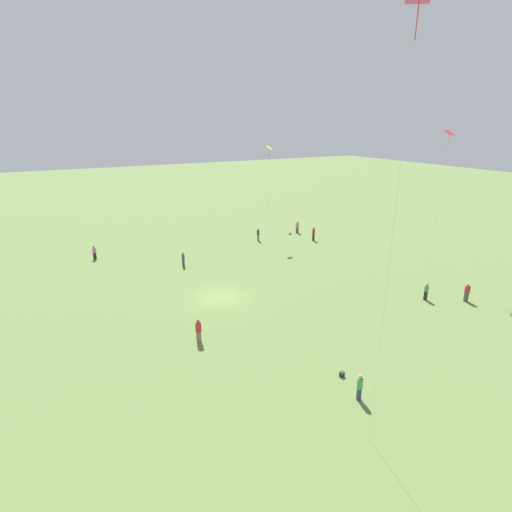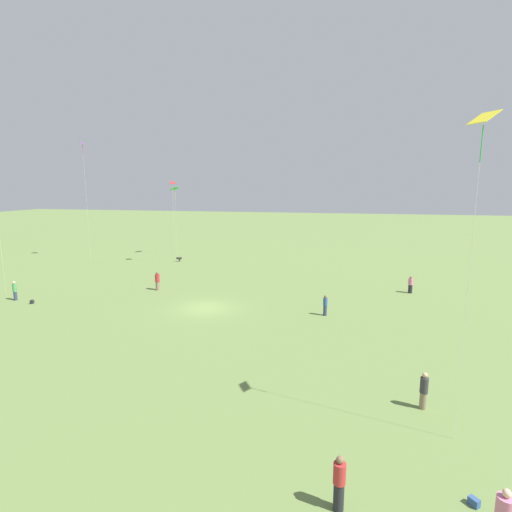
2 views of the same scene
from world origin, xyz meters
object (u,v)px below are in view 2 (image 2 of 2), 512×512
object	(u,v)px
picnic_bag_1	(32,302)
person_4	(424,391)
kite_0	(83,152)
kite_5	(175,190)
person_0	(157,281)
kite_1	(482,136)
person_1	(325,305)
person_3	(15,291)
kite_3	(173,187)
picnic_bag_0	(474,502)
dog_0	(179,258)
person_6	(410,285)
person_7	(339,483)

from	to	relation	value
picnic_bag_1	person_4	bearing A→B (deg)	-108.83
person_4	picnic_bag_1	world-z (taller)	person_4
kite_0	kite_5	bearing A→B (deg)	-31.01
person_0	kite_0	xyz separation A→B (m)	(13.14, 16.43, 13.39)
kite_0	kite_1	bearing A→B (deg)	-99.14
picnic_bag_1	person_1	bearing A→B (deg)	-84.74
person_3	kite_3	distance (m)	21.49
person_1	kite_3	bearing A→B (deg)	160.26
kite_5	picnic_bag_1	xyz separation A→B (m)	(-25.21, 2.22, -9.13)
person_0	person_3	bearing A→B (deg)	118.79
person_1	picnic_bag_0	size ratio (longest dim) A/B	4.31
kite_3	kite_5	size ratio (longest dim) A/B	1.07
kite_0	kite_5	distance (m)	12.69
kite_3	person_3	bearing A→B (deg)	-109.93
person_4	dog_0	xyz separation A→B (m)	(30.81, 25.06, -0.46)
person_4	kite_3	bearing A→B (deg)	-41.55
kite_1	person_4	bearing A→B (deg)	-145.66
kite_3	person_1	bearing A→B (deg)	-39.31
dog_0	picnic_bag_1	bearing A→B (deg)	120.70
person_1	person_3	world-z (taller)	person_3
picnic_bag_1	picnic_bag_0	bearing A→B (deg)	-117.46
kite_1	person_6	bearing A→B (deg)	-171.25
person_0	picnic_bag_1	size ratio (longest dim) A/B	5.52
kite_1	person_7	bearing A→B (deg)	-30.97
person_0	person_3	world-z (taller)	person_0
person_6	picnic_bag_0	distance (m)	26.37
kite_0	person_6	bearing A→B (deg)	-72.14
person_0	kite_1	xyz separation A→B (m)	(-18.63, -21.90, 10.69)
person_3	picnic_bag_0	world-z (taller)	person_3
person_1	person_3	size ratio (longest dim) A/B	0.95
person_3	person_6	size ratio (longest dim) A/B	1.06
person_1	dog_0	xyz separation A→B (m)	(18.50, 20.10, -0.41)
person_6	picnic_bag_1	world-z (taller)	person_6
kite_1	dog_0	xyz separation A→B (m)	(32.88, 25.87, -11.16)
person_3	kite_3	size ratio (longest dim) A/B	0.16
person_0	person_1	distance (m)	16.67
person_4	picnic_bag_0	distance (m)	5.63
person_1	kite_1	bearing A→B (deg)	-47.79
person_1	picnic_bag_1	xyz separation A→B (m)	(-2.26, 24.53, -0.67)
person_0	kite_5	xyz separation A→B (m)	(18.71, 6.18, 8.40)
person_3	kite_0	bearing A→B (deg)	77.25
kite_0	person_3	bearing A→B (deg)	-132.49
kite_0	kite_1	xyz separation A→B (m)	(-31.77, -38.33, -2.70)
kite_0	kite_1	distance (m)	49.86
person_0	picnic_bag_1	xyz separation A→B (m)	(-6.51, 8.40, -0.73)
person_1	picnic_bag_0	bearing A→B (deg)	-52.52
person_6	kite_3	xyz separation A→B (m)	(8.24, 27.25, 8.92)
kite_3	kite_5	distance (m)	6.79
kite_1	person_3	bearing A→B (deg)	-98.43
kite_0	kite_5	world-z (taller)	kite_0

